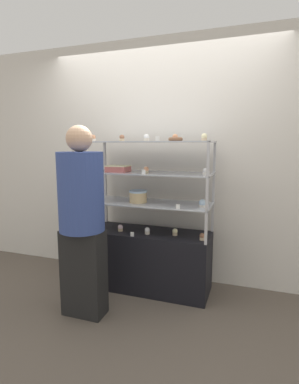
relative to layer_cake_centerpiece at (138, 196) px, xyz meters
name	(u,v)px	position (x,y,z in m)	size (l,w,h in m)	color
ground_plane	(150,287)	(0.11, 0.03, -0.97)	(20.00, 20.00, 0.00)	brown
back_wall	(161,162)	(0.11, 0.41, 0.33)	(8.00, 0.05, 2.60)	silver
display_base	(150,260)	(0.11, 0.03, -0.67)	(1.23, 0.46, 0.61)	black
display_riser_lower	(150,204)	(0.11, 0.03, -0.08)	(1.23, 0.46, 0.30)	#B7B7BC
display_riser_middle	(150,174)	(0.11, 0.03, 0.22)	(1.23, 0.46, 0.30)	#B7B7BC
display_riser_upper	(150,143)	(0.11, 0.03, 0.53)	(1.23, 0.46, 0.30)	#B7B7BC
layer_cake_centerpiece	(138,196)	(0.00, 0.00, 0.00)	(0.18, 0.18, 0.12)	#DBBC84
sheet_cake_frosted	(118,169)	(-0.21, 0.00, 0.27)	(0.22, 0.18, 0.06)	#C66660
cupcake_0	(95,226)	(-0.45, -0.08, -0.33)	(0.05, 0.05, 0.07)	beige
cupcake_1	(120,228)	(-0.18, -0.05, -0.33)	(0.05, 0.05, 0.07)	#CCB28C
cupcake_2	(147,231)	(0.12, -0.05, -0.33)	(0.05, 0.05, 0.07)	beige
cupcake_3	(175,232)	(0.39, 0.00, -0.33)	(0.05, 0.05, 0.07)	#CCB28C
cupcake_4	(202,237)	(0.66, -0.07, -0.33)	(0.05, 0.05, 0.07)	#CCB28C
price_tag_0	(132,234)	(0.01, -0.18, -0.34)	(0.04, 0.00, 0.04)	white
cupcake_5	(95,198)	(-0.45, -0.06, -0.03)	(0.07, 0.07, 0.07)	#CCB28C
cupcake_6	(202,204)	(0.65, -0.02, -0.03)	(0.07, 0.07, 0.07)	white
price_tag_1	(178,207)	(0.45, -0.18, -0.04)	(0.04, 0.00, 0.04)	white
cupcake_7	(93,169)	(-0.46, -0.08, 0.27)	(0.05, 0.05, 0.06)	beige
cupcake_8	(147,170)	(0.11, -0.06, 0.27)	(0.05, 0.05, 0.06)	#CCB28C
cupcake_9	(205,172)	(0.67, -0.05, 0.27)	(0.05, 0.05, 0.06)	white
price_tag_2	(144,172)	(0.12, -0.18, 0.26)	(0.04, 0.00, 0.04)	white
cupcake_10	(93,138)	(-0.45, -0.08, 0.58)	(0.05, 0.05, 0.07)	beige
cupcake_11	(122,138)	(-0.17, 0.00, 0.58)	(0.05, 0.05, 0.07)	#CCB28C
cupcake_12	(146,138)	(0.11, -0.05, 0.58)	(0.05, 0.05, 0.07)	beige
cupcake_13	(175,138)	(0.38, -0.01, 0.58)	(0.05, 0.05, 0.07)	white
cupcake_14	(204,137)	(0.65, -0.06, 0.58)	(0.05, 0.05, 0.07)	#CCB28C
price_tag_3	(157,138)	(0.26, -0.18, 0.57)	(0.04, 0.00, 0.04)	white
donut_glazed	(176,139)	(0.37, 0.02, 0.56)	(0.14, 0.14, 0.04)	brown
customer_figure	(82,217)	(-0.27, -0.61, -0.10)	(0.38, 0.38, 1.64)	black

